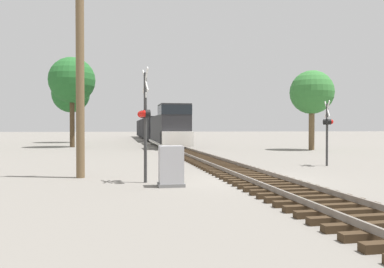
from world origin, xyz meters
name	(u,v)px	position (x,y,z in m)	size (l,w,h in m)	color
ground_plane	(253,180)	(0.00, 0.00, 0.00)	(400.00, 400.00, 0.00)	slate
rail_track_bed	(253,176)	(0.00, 0.00, 0.14)	(2.60, 160.00, 0.31)	#382819
freight_train	(152,129)	(0.00, 48.35, 1.95)	(2.96, 58.30, 4.42)	#232326
crossing_signal_near	(145,117)	(-4.32, -0.01, 2.49)	(0.45, 1.01, 4.33)	#333333
crossing_signal_far	(328,125)	(5.88, 4.41, 2.23)	(0.53, 1.01, 3.57)	#333333
relay_cabinet	(171,166)	(-3.46, -1.11, 0.71)	(0.92, 0.69, 1.44)	slate
utility_pole	(80,77)	(-6.85, 1.89, 4.20)	(1.80, 0.34, 8.21)	brown
tree_far_right	(312,93)	(12.48, 18.28, 5.39)	(4.09, 4.09, 7.49)	brown
tree_mid_background	(72,81)	(-10.35, 27.78, 7.17)	(4.92, 4.92, 9.69)	#473521
tree_deep_background	(71,94)	(-12.16, 41.17, 6.91)	(5.28, 5.28, 9.56)	brown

